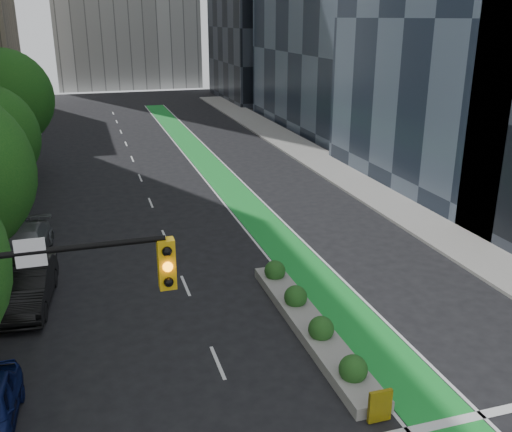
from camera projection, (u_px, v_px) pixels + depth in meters
sidewalk_right at (354, 179)px, 40.02m from camera, size 3.60×90.00×0.15m
bike_lane_paint at (215, 172)px, 42.14m from camera, size 2.20×70.00×0.01m
tree_far at (3, 98)px, 38.21m from camera, size 6.60×6.60×9.00m
median_planter at (310, 321)px, 20.80m from camera, size 1.20×10.26×1.10m
parked_car_left_mid at (27, 286)px, 22.46m from camera, size 2.23×5.22×1.67m
parked_car_left_far at (27, 243)px, 27.14m from camera, size 2.54×4.96×1.38m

